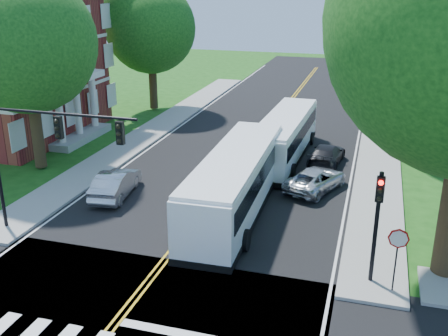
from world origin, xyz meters
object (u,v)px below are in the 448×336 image
at_px(bus_lead, 236,182).
at_px(bus_follow, 285,136).
at_px(hatchback, 116,183).
at_px(suv, 316,179).
at_px(dark_sedan, 326,155).
at_px(signal_nw, 38,144).
at_px(signal_ne, 377,213).

relative_size(bus_lead, bus_follow, 1.09).
bearing_deg(hatchback, suv, -166.65).
bearing_deg(bus_follow, dark_sedan, 173.37).
height_order(bus_lead, hatchback, bus_lead).
distance_m(bus_lead, dark_sedan, 9.22).
relative_size(signal_nw, hatchback, 1.66).
xyz_separation_m(bus_follow, dark_sedan, (2.74, -0.40, -0.86)).
distance_m(signal_nw, signal_ne, 14.13).
bearing_deg(suv, bus_follow, -40.02).
bearing_deg(signal_nw, dark_sedan, 50.33).
bearing_deg(signal_nw, hatchback, 81.42).
bearing_deg(signal_ne, signal_nw, -179.95).
distance_m(signal_ne, dark_sedan, 13.79).
height_order(signal_nw, bus_lead, signal_nw).
relative_size(bus_lead, dark_sedan, 2.76).
height_order(signal_nw, hatchback, signal_nw).
distance_m(signal_ne, bus_follow, 14.89).
xyz_separation_m(signal_ne, hatchback, (-13.30, 5.00, -2.24)).
height_order(signal_ne, hatchback, signal_ne).
distance_m(signal_nw, suv, 14.52).
bearing_deg(dark_sedan, suv, 94.18).
bearing_deg(suv, hatchback, 42.28).
height_order(hatchback, suv, hatchback).
distance_m(bus_follow, suv, 5.51).
distance_m(bus_lead, suv, 5.42).
bearing_deg(signal_nw, signal_ne, 0.05).
bearing_deg(hatchback, bus_follow, -138.56).
bearing_deg(dark_sedan, signal_ne, 108.93).
bearing_deg(signal_nw, bus_follow, 58.84).
bearing_deg(bus_lead, signal_nw, 31.48).
bearing_deg(dark_sedan, bus_follow, -2.33).
bearing_deg(bus_lead, hatchback, -3.14).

